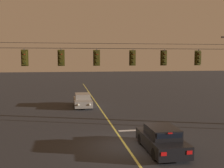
{
  "coord_description": "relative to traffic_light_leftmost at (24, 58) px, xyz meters",
  "views": [
    {
      "loc": [
        -3.43,
        -15.43,
        5.13
      ],
      "look_at": [
        0.0,
        4.91,
        3.2
      ],
      "focal_mm": 44.2,
      "sensor_mm": 36.0,
      "label": 1
    }
  ],
  "objects": [
    {
      "name": "stop_bar_paint",
      "position": [
        8.05,
        -0.58,
        -5.16
      ],
      "size": [
        3.4,
        0.36,
        0.01
      ],
      "primitive_type": "cube",
      "color": "silver",
      "rests_on": "ground"
    },
    {
      "name": "car_oncoming_lead",
      "position": [
        4.46,
        9.76,
        -4.51
      ],
      "size": [
        1.8,
        4.42,
        1.39
      ],
      "color": "gray",
      "rests_on": "ground"
    },
    {
      "name": "traffic_light_far_right",
      "position": [
        12.55,
        0.0,
        0.0
      ],
      "size": [
        0.48,
        0.41,
        1.22
      ],
      "color": "black"
    },
    {
      "name": "car_waiting_near_lane",
      "position": [
        7.9,
        -5.1,
        -4.51
      ],
      "size": [
        1.8,
        4.33,
        1.39
      ],
      "color": "black",
      "rests_on": "ground"
    },
    {
      "name": "lane_centre_stripe",
      "position": [
        6.15,
        6.02,
        -5.16
      ],
      "size": [
        0.14,
        60.0,
        0.01
      ],
      "primitive_type": "cube",
      "color": "#D1C64C",
      "rests_on": "ground"
    },
    {
      "name": "traffic_light_centre",
      "position": [
        4.9,
        0.0,
        0.0
      ],
      "size": [
        0.48,
        0.41,
        1.22
      ],
      "color": "black"
    },
    {
      "name": "traffic_light_leftmost",
      "position": [
        0.0,
        0.0,
        0.0
      ],
      "size": [
        0.48,
        0.41,
        1.22
      ],
      "color": "black"
    },
    {
      "name": "traffic_light_rightmost",
      "position": [
        9.87,
        0.0,
        0.0
      ],
      "size": [
        0.48,
        0.41,
        1.22
      ],
      "color": "black"
    },
    {
      "name": "ground_plane",
      "position": [
        6.15,
        -3.89,
        -5.16
      ],
      "size": [
        180.0,
        180.0,
        0.0
      ],
      "primitive_type": "plane",
      "color": "#28282B"
    },
    {
      "name": "traffic_light_left_inner",
      "position": [
        2.43,
        0.0,
        0.0
      ],
      "size": [
        0.48,
        0.41,
        1.22
      ],
      "color": "black"
    },
    {
      "name": "signal_span_assembly",
      "position": [
        6.15,
        0.02,
        -1.4
      ],
      "size": [
        20.03,
        0.32,
        7.22
      ],
      "color": "#2D2116",
      "rests_on": "ground"
    },
    {
      "name": "traffic_light_right_inner",
      "position": [
        7.51,
        0.0,
        0.0
      ],
      "size": [
        0.48,
        0.41,
        1.22
      ],
      "color": "black"
    }
  ]
}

